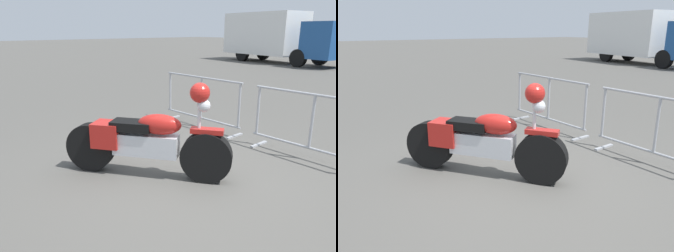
# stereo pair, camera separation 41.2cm
# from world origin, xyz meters

# --- Properties ---
(ground_plane) EXTENTS (120.00, 120.00, 0.00)m
(ground_plane) POSITION_xyz_m (0.00, 0.00, 0.00)
(ground_plane) COLOR #54514C
(motorcycle) EXTENTS (2.04, 1.57, 1.35)m
(motorcycle) POSITION_xyz_m (-0.49, -0.33, 0.52)
(motorcycle) COLOR black
(motorcycle) RESTS_ON ground
(crowd_barrier_near) EXTENTS (2.05, 0.48, 1.07)m
(crowd_barrier_near) POSITION_xyz_m (-1.68, 1.97, 0.55)
(crowd_barrier_near) COLOR #9EA0A5
(crowd_barrier_near) RESTS_ON ground
(crowd_barrier_far) EXTENTS (2.05, 0.48, 1.07)m
(crowd_barrier_far) POSITION_xyz_m (0.71, 1.97, 0.55)
(crowd_barrier_far) COLOR #9EA0A5
(crowd_barrier_far) RESTS_ON ground
(box_truck) EXTENTS (7.94, 3.28, 2.98)m
(box_truck) POSITION_xyz_m (-8.61, 15.42, 1.64)
(box_truck) COLOR white
(box_truck) RESTS_ON ground
(parked_car_white) EXTENTS (1.97, 4.54, 1.52)m
(parked_car_white) POSITION_xyz_m (-12.95, 22.63, 0.77)
(parked_car_white) COLOR white
(parked_car_white) RESTS_ON ground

